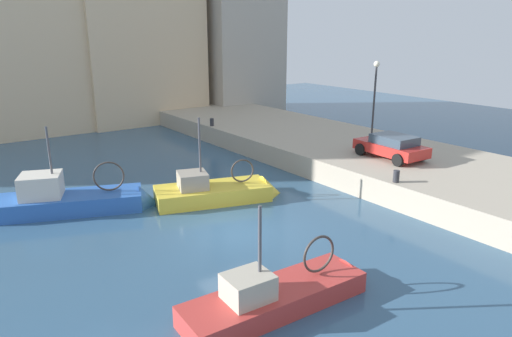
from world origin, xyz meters
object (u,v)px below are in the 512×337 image
(mooring_bollard_south, at_px, (396,176))
(parked_car_red, at_px, (392,146))
(fishing_boat_red, at_px, (285,302))
(mooring_bollard_mid, at_px, (212,122))
(quay_streetlamp, at_px, (375,88))
(fishing_boat_blue, at_px, (78,207))
(fishing_boat_yellow, at_px, (221,198))

(mooring_bollard_south, bearing_deg, parked_car_red, 41.14)
(parked_car_red, relative_size, mooring_bollard_south, 7.13)
(fishing_boat_red, distance_m, mooring_bollard_mid, 21.18)
(quay_streetlamp, bearing_deg, fishing_boat_red, -147.67)
(fishing_boat_blue, bearing_deg, quay_streetlamp, -6.25)
(mooring_bollard_south, bearing_deg, mooring_bollard_mid, 90.00)
(fishing_boat_blue, xyz_separation_m, mooring_bollard_south, (11.77, -8.10, 1.31))
(fishing_boat_yellow, bearing_deg, parked_car_red, -16.67)
(fishing_boat_yellow, distance_m, fishing_boat_blue, 6.44)
(parked_car_red, bearing_deg, quay_streetlamp, 54.10)
(fishing_boat_yellow, relative_size, fishing_boat_blue, 0.90)
(fishing_boat_red, bearing_deg, quay_streetlamp, 32.33)
(mooring_bollard_south, bearing_deg, fishing_boat_blue, 145.47)
(fishing_boat_red, height_order, parked_car_red, fishing_boat_red)
(fishing_boat_red, xyz_separation_m, parked_car_red, (12.22, 5.89, 1.76))
(fishing_boat_blue, bearing_deg, mooring_bollard_south, -34.53)
(fishing_boat_blue, distance_m, mooring_bollard_south, 14.34)
(fishing_boat_yellow, relative_size, quay_streetlamp, 1.32)
(fishing_boat_red, distance_m, quay_streetlamp, 17.92)
(fishing_boat_yellow, height_order, quay_streetlamp, quay_streetlamp)
(fishing_boat_yellow, xyz_separation_m, fishing_boat_blue, (-5.89, 2.61, 0.06))
(quay_streetlamp, bearing_deg, fishing_boat_blue, 173.75)
(parked_car_red, bearing_deg, mooring_bollard_south, -138.86)
(fishing_boat_yellow, distance_m, quay_streetlamp, 12.34)
(parked_car_red, bearing_deg, fishing_boat_blue, 160.41)
(fishing_boat_yellow, distance_m, mooring_bollard_south, 8.16)
(parked_car_red, distance_m, mooring_bollard_south, 4.24)
(fishing_boat_blue, height_order, quay_streetlamp, quay_streetlamp)
(mooring_bollard_mid, bearing_deg, quay_streetlamp, -60.06)
(fishing_boat_red, height_order, quay_streetlamp, quay_streetlamp)
(parked_car_red, xyz_separation_m, mooring_bollard_south, (-3.18, -2.78, -0.39))
(fishing_boat_yellow, bearing_deg, mooring_bollard_south, -43.06)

